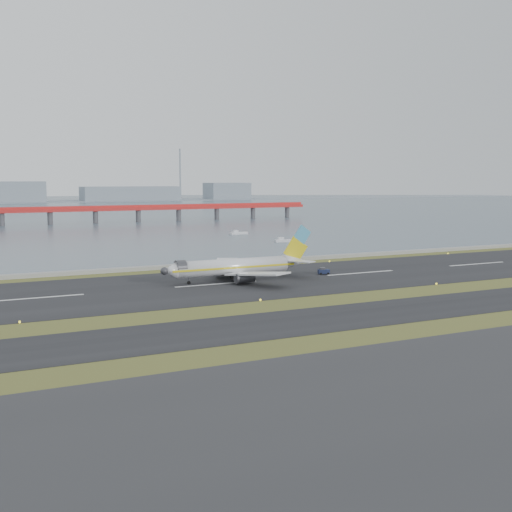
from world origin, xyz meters
name	(u,v)px	position (x,y,z in m)	size (l,w,h in m)	color
ground	(278,308)	(0.00, 0.00, 0.00)	(1000.00, 1000.00, 0.00)	#3E4E1C
apron_strip	(512,396)	(0.00, -55.00, 0.05)	(1000.00, 50.00, 0.10)	#2B2B2D
taxiway_strip	(311,320)	(0.00, -12.00, 0.05)	(1000.00, 18.00, 0.10)	black
runway_strip	(217,284)	(0.00, 30.00, 0.05)	(1000.00, 45.00, 0.10)	black
seawall	(174,266)	(0.00, 60.00, 0.50)	(1000.00, 2.50, 1.00)	gray
bay_water	(16,209)	(0.00, 460.00, 0.00)	(1400.00, 800.00, 1.30)	#43515F
red_pier	(95,210)	(20.00, 250.00, 7.28)	(260.00, 5.00, 10.20)	red
far_shoreline	(13,197)	(13.62, 620.00, 6.07)	(1400.00, 80.00, 60.50)	gray
airliner	(238,266)	(6.73, 32.58, 3.46)	(38.52, 32.89, 12.80)	silver
pushback_tug	(323,271)	(30.26, 32.35, 0.88)	(3.14, 2.30, 1.80)	#151C39
workboat_near	(284,240)	(62.25, 111.49, 0.61)	(8.26, 4.24, 1.92)	silver
workboat_far	(238,233)	(60.66, 150.74, 0.62)	(8.15, 2.87, 1.95)	silver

